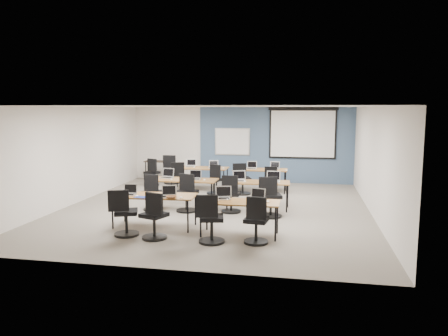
% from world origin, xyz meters
% --- Properties ---
extents(floor, '(8.00, 9.00, 0.02)m').
position_xyz_m(floor, '(0.00, 0.00, 0.00)').
color(floor, '#6B6354').
rests_on(floor, ground).
extents(ceiling, '(8.00, 9.00, 0.02)m').
position_xyz_m(ceiling, '(0.00, 0.00, 2.70)').
color(ceiling, white).
rests_on(ceiling, ground).
extents(wall_back, '(8.00, 0.04, 2.70)m').
position_xyz_m(wall_back, '(0.00, 4.50, 1.35)').
color(wall_back, beige).
rests_on(wall_back, ground).
extents(wall_front, '(8.00, 0.04, 2.70)m').
position_xyz_m(wall_front, '(0.00, -4.50, 1.35)').
color(wall_front, beige).
rests_on(wall_front, ground).
extents(wall_left, '(0.04, 9.00, 2.70)m').
position_xyz_m(wall_left, '(-4.00, 0.00, 1.35)').
color(wall_left, beige).
rests_on(wall_left, ground).
extents(wall_right, '(0.04, 9.00, 2.70)m').
position_xyz_m(wall_right, '(4.00, 0.00, 1.35)').
color(wall_right, beige).
rests_on(wall_right, ground).
extents(blue_accent_panel, '(5.50, 0.04, 2.70)m').
position_xyz_m(blue_accent_panel, '(1.25, 4.47, 1.35)').
color(blue_accent_panel, '#3D5977').
rests_on(blue_accent_panel, wall_back).
extents(whiteboard, '(1.28, 0.03, 0.98)m').
position_xyz_m(whiteboard, '(-0.30, 4.43, 1.45)').
color(whiteboard, '#B2B8BB').
rests_on(whiteboard, wall_back).
extents(projector_screen, '(2.40, 0.10, 1.82)m').
position_xyz_m(projector_screen, '(2.20, 4.41, 1.89)').
color(projector_screen, black).
rests_on(projector_screen, wall_back).
extents(training_table_front_left, '(1.85, 0.77, 0.73)m').
position_xyz_m(training_table_front_left, '(-0.97, -2.03, 0.69)').
color(training_table_front_left, olive).
rests_on(training_table_front_left, floor).
extents(training_table_front_right, '(1.66, 0.69, 0.73)m').
position_xyz_m(training_table_front_right, '(1.01, -2.33, 0.68)').
color(training_table_front_right, olive).
rests_on(training_table_front_right, floor).
extents(training_table_mid_left, '(1.83, 0.76, 0.73)m').
position_xyz_m(training_table_mid_left, '(-0.93, 0.20, 0.69)').
color(training_table_mid_left, olive).
rests_on(training_table_mid_left, floor).
extents(training_table_mid_right, '(1.68, 0.70, 0.73)m').
position_xyz_m(training_table_mid_right, '(1.11, 0.20, 0.68)').
color(training_table_mid_right, brown).
rests_on(training_table_mid_right, floor).
extents(training_table_back_left, '(1.85, 0.77, 0.73)m').
position_xyz_m(training_table_back_left, '(-1.07, 2.60, 0.69)').
color(training_table_back_left, '#8E6039').
rests_on(training_table_back_left, floor).
extents(training_table_back_right, '(1.72, 0.72, 0.73)m').
position_xyz_m(training_table_back_right, '(0.91, 2.59, 0.68)').
color(training_table_back_right, brown).
rests_on(training_table_back_right, floor).
extents(laptop_0, '(0.31, 0.27, 0.24)m').
position_xyz_m(laptop_0, '(-1.53, -2.10, 0.79)').
color(laptop_0, '#9F9FA9').
rests_on(laptop_0, training_table_front_left).
extents(mouse_0, '(0.07, 0.11, 0.04)m').
position_xyz_m(mouse_0, '(-1.29, -2.24, 0.74)').
color(mouse_0, white).
rests_on(mouse_0, training_table_front_left).
extents(task_chair_0, '(0.54, 0.52, 1.00)m').
position_xyz_m(task_chair_0, '(-1.34, -2.82, 0.41)').
color(task_chair_0, black).
rests_on(task_chair_0, floor).
extents(laptop_1, '(0.32, 0.27, 0.25)m').
position_xyz_m(laptop_1, '(-0.61, -2.15, 0.79)').
color(laptop_1, '#A4A4AB').
rests_on(laptop_1, training_table_front_left).
extents(mouse_1, '(0.07, 0.11, 0.04)m').
position_xyz_m(mouse_1, '(-0.29, -2.23, 0.74)').
color(mouse_1, white).
rests_on(mouse_1, training_table_front_left).
extents(task_chair_1, '(0.54, 0.51, 1.00)m').
position_xyz_m(task_chair_1, '(-0.65, -2.93, 0.41)').
color(task_chair_1, black).
rests_on(task_chair_1, floor).
extents(laptop_2, '(0.34, 0.29, 0.26)m').
position_xyz_m(laptop_2, '(0.61, -2.12, 0.79)').
color(laptop_2, '#BABABA').
rests_on(laptop_2, training_table_front_right).
extents(mouse_2, '(0.08, 0.10, 0.03)m').
position_xyz_m(mouse_2, '(0.73, -2.24, 0.74)').
color(mouse_2, white).
rests_on(mouse_2, training_table_front_right).
extents(task_chair_2, '(0.52, 0.52, 1.00)m').
position_xyz_m(task_chair_2, '(0.53, -2.97, 0.41)').
color(task_chair_2, black).
rests_on(task_chair_2, floor).
extents(laptop_3, '(0.32, 0.27, 0.24)m').
position_xyz_m(laptop_3, '(1.36, -2.14, 0.79)').
color(laptop_3, '#B2B2B3').
rests_on(laptop_3, training_table_front_right).
extents(mouse_3, '(0.09, 0.12, 0.04)m').
position_xyz_m(mouse_3, '(1.60, -2.30, 0.74)').
color(mouse_3, white).
rests_on(mouse_3, training_table_front_right).
extents(task_chair_3, '(0.49, 0.49, 0.97)m').
position_xyz_m(task_chair_3, '(1.42, -2.84, 0.40)').
color(task_chair_3, black).
rests_on(task_chair_3, floor).
extents(laptop_4, '(0.35, 0.30, 0.26)m').
position_xyz_m(laptop_4, '(-1.44, 0.36, 0.79)').
color(laptop_4, '#B9B9BC').
rests_on(laptop_4, training_table_mid_left).
extents(mouse_4, '(0.07, 0.10, 0.03)m').
position_xyz_m(mouse_4, '(-1.23, 0.07, 0.74)').
color(mouse_4, white).
rests_on(mouse_4, training_table_mid_left).
extents(task_chair_4, '(0.50, 0.50, 0.98)m').
position_xyz_m(task_chair_4, '(-1.56, -0.55, 0.40)').
color(task_chair_4, black).
rests_on(task_chair_4, floor).
extents(laptop_5, '(0.33, 0.28, 0.25)m').
position_xyz_m(laptop_5, '(-0.63, 0.25, 0.79)').
color(laptop_5, '#B0B1BC').
rests_on(laptop_5, training_table_mid_left).
extents(mouse_5, '(0.08, 0.11, 0.04)m').
position_xyz_m(mouse_5, '(-0.33, 0.13, 0.74)').
color(mouse_5, white).
rests_on(mouse_5, training_table_mid_left).
extents(task_chair_5, '(0.56, 0.54, 1.01)m').
position_xyz_m(task_chair_5, '(-0.65, -0.52, 0.42)').
color(task_chair_5, black).
rests_on(task_chair_5, floor).
extents(laptop_6, '(0.35, 0.30, 0.26)m').
position_xyz_m(laptop_6, '(0.59, 0.25, 0.80)').
color(laptop_6, silver).
rests_on(laptop_6, training_table_mid_right).
extents(mouse_6, '(0.07, 0.11, 0.04)m').
position_xyz_m(mouse_6, '(0.77, 0.10, 0.74)').
color(mouse_6, white).
rests_on(mouse_6, training_table_mid_right).
extents(task_chair_6, '(0.50, 0.50, 0.99)m').
position_xyz_m(task_chair_6, '(0.48, -0.39, 0.41)').
color(task_chair_6, black).
rests_on(task_chair_6, floor).
extents(laptop_7, '(0.36, 0.31, 0.27)m').
position_xyz_m(laptop_7, '(1.51, 0.29, 0.80)').
color(laptop_7, silver).
rests_on(laptop_7, training_table_mid_right).
extents(mouse_7, '(0.07, 0.10, 0.04)m').
position_xyz_m(mouse_7, '(1.64, 0.17, 0.74)').
color(mouse_7, white).
rests_on(mouse_7, training_table_mid_right).
extents(task_chair_7, '(0.55, 0.55, 1.03)m').
position_xyz_m(task_chair_7, '(1.51, -0.69, 0.43)').
color(task_chair_7, black).
rests_on(task_chair_7, floor).
extents(laptop_8, '(0.32, 0.27, 0.24)m').
position_xyz_m(laptop_8, '(-1.42, 2.77, 0.79)').
color(laptop_8, silver).
rests_on(laptop_8, training_table_back_left).
extents(mouse_8, '(0.06, 0.09, 0.03)m').
position_xyz_m(mouse_8, '(-1.25, 2.56, 0.74)').
color(mouse_8, white).
rests_on(mouse_8, training_table_back_left).
extents(task_chair_8, '(0.54, 0.51, 1.00)m').
position_xyz_m(task_chair_8, '(-1.51, 1.89, 0.41)').
color(task_chair_8, black).
rests_on(task_chair_8, floor).
extents(laptop_9, '(0.30, 0.26, 0.23)m').
position_xyz_m(laptop_9, '(-0.62, 2.64, 0.79)').
color(laptop_9, beige).
rests_on(laptop_9, training_table_back_left).
extents(mouse_9, '(0.07, 0.10, 0.04)m').
position_xyz_m(mouse_9, '(-0.26, 2.51, 0.74)').
color(mouse_9, white).
rests_on(mouse_9, training_table_back_left).
extents(task_chair_9, '(0.49, 0.46, 0.95)m').
position_xyz_m(task_chair_9, '(-0.43, 1.90, 0.39)').
color(task_chair_9, black).
rests_on(task_chair_9, floor).
extents(laptop_10, '(0.31, 0.26, 0.24)m').
position_xyz_m(laptop_10, '(0.64, 2.63, 0.79)').
color(laptop_10, '#BBBBBB').
rests_on(laptop_10, training_table_back_right).
extents(mouse_10, '(0.08, 0.10, 0.03)m').
position_xyz_m(mouse_10, '(0.72, 2.55, 0.74)').
color(mouse_10, white).
rests_on(mouse_10, training_table_back_right).
extents(task_chair_10, '(0.54, 0.51, 0.99)m').
position_xyz_m(task_chair_10, '(0.42, 2.01, 0.41)').
color(task_chair_10, black).
rests_on(task_chair_10, floor).
extents(laptop_11, '(0.31, 0.26, 0.24)m').
position_xyz_m(laptop_11, '(1.37, 2.70, 0.79)').
color(laptop_11, '#B3B3B5').
rests_on(laptop_11, training_table_back_right).
extents(mouse_11, '(0.06, 0.10, 0.03)m').
position_xyz_m(mouse_11, '(1.76, 2.42, 0.74)').
color(mouse_11, white).
rests_on(mouse_11, training_table_back_right).
extents(task_chair_11, '(0.46, 0.46, 0.95)m').
position_xyz_m(task_chair_11, '(1.36, 1.78, 0.39)').
color(task_chair_11, black).
rests_on(task_chair_11, floor).
extents(blue_mousepad, '(0.27, 0.23, 0.01)m').
position_xyz_m(blue_mousepad, '(-1.18, -2.30, 0.73)').
color(blue_mousepad, navy).
rests_on(blue_mousepad, training_table_front_left).
extents(snack_bowl, '(0.27, 0.27, 0.06)m').
position_xyz_m(snack_bowl, '(-0.47, -2.33, 0.76)').
color(snack_bowl, brown).
rests_on(snack_bowl, training_table_front_left).
extents(snack_plate, '(0.21, 0.21, 0.01)m').
position_xyz_m(snack_plate, '(0.48, -2.29, 0.74)').
color(snack_plate, white).
rests_on(snack_plate, training_table_front_right).
extents(coffee_cup, '(0.07, 0.07, 0.06)m').
position_xyz_m(coffee_cup, '(0.53, -2.39, 0.77)').
color(coffee_cup, silver).
rests_on(coffee_cup, snack_plate).
extents(utility_table, '(0.84, 0.46, 0.75)m').
position_xyz_m(utility_table, '(-3.02, 3.91, 0.64)').
color(utility_table, black).
rests_on(utility_table, floor).
extents(spare_chair_a, '(0.55, 0.55, 1.03)m').
position_xyz_m(spare_chair_a, '(-2.34, 3.49, 0.43)').
color(spare_chair_a, black).
rests_on(spare_chair_a, floor).
extents(spare_chair_b, '(0.51, 0.48, 0.96)m').
position_xyz_m(spare_chair_b, '(-2.83, 2.92, 0.39)').
color(spare_chair_b, black).
rests_on(spare_chair_b, floor).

